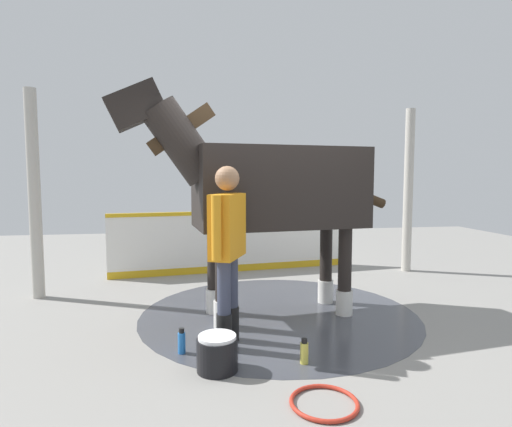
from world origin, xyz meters
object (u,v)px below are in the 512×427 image
object	(u,v)px
wash_bucket	(217,353)
bottle_shampoo	(305,352)
horse	(269,189)
bottle_spray	(182,342)
handler	(228,242)
hose_coil	(324,402)

from	to	relation	value
wash_bucket	bottle_shampoo	xyz separation A→B (m)	(-0.01, 0.77, -0.05)
wash_bucket	bottle_shampoo	bearing A→B (deg)	90.62
horse	wash_bucket	distance (m)	2.04
horse	wash_bucket	xyz separation A→B (m)	(1.35, -0.71, -1.36)
wash_bucket	bottle_spray	size ratio (longest dim) A/B	1.46
handler	hose_coil	bearing A→B (deg)	-39.69
handler	wash_bucket	distance (m)	1.03
bottle_spray	hose_coil	world-z (taller)	bottle_spray
wash_bucket	bottle_shampoo	distance (m)	0.77
bottle_spray	hose_coil	xyz separation A→B (m)	(1.06, 1.04, -0.09)
handler	bottle_spray	distance (m)	1.03
handler	bottle_spray	size ratio (longest dim) A/B	7.27
handler	wash_bucket	size ratio (longest dim) A/B	4.99
bottle_shampoo	bottle_spray	distance (m)	1.15
horse	handler	distance (m)	1.11
horse	handler	world-z (taller)	horse
horse	bottle_shampoo	bearing A→B (deg)	85.64
handler	hose_coil	size ratio (longest dim) A/B	3.46
horse	bottle_spray	distance (m)	1.97
horse	wash_bucket	size ratio (longest dim) A/B	9.55
hose_coil	bottle_shampoo	bearing A→B (deg)	176.40
handler	wash_bucket	bearing A→B (deg)	-80.64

